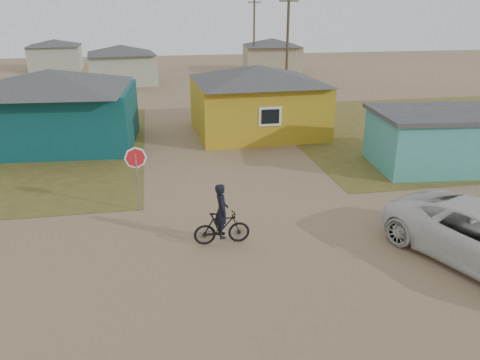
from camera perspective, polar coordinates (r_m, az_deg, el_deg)
name	(u,v)px	position (r m, az deg, el deg)	size (l,w,h in m)	color
ground	(277,253)	(14.37, 4.56, -8.87)	(120.00, 120.00, 0.00)	#8B6F50
grass_ne	(444,128)	(31.31, 23.63, 5.85)	(20.00, 18.00, 0.00)	brown
house_teal	(54,107)	(26.52, -21.74, 8.28)	(8.93, 7.08, 4.00)	#0A393C
house_yellow	(257,99)	(27.18, 2.13, 9.87)	(7.72, 6.76, 3.90)	#B28E1B
shed_turquoise	(443,139)	(23.32, 23.49, 4.61)	(6.71, 4.93, 2.60)	teal
house_pale_west	(122,64)	(46.41, -14.18, 13.56)	(7.04, 6.15, 3.60)	#9BA18B
house_beige_east	(272,54)	(54.00, 3.92, 15.02)	(6.95, 6.05, 3.60)	gray
house_pale_north	(55,54)	(59.24, -21.58, 14.08)	(6.28, 5.81, 3.40)	#9BA18B
utility_pole_near	(287,47)	(35.58, 5.78, 15.79)	(1.40, 0.20, 8.00)	#4A3D2C
utility_pole_far	(254,34)	(51.30, 1.72, 17.32)	(1.40, 0.20, 8.00)	#4A3D2C
stop_sign	(136,164)	(16.87, -12.54, 1.89)	(0.77, 0.24, 2.42)	gray
cyclist	(222,222)	(14.56, -2.24, -5.17)	(1.77, 0.64, 2.00)	black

